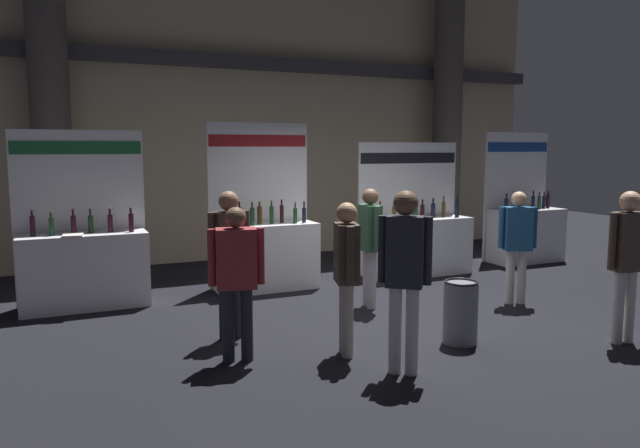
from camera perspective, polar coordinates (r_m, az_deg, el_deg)
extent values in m
plane|color=black|center=(8.21, 6.09, -8.13)|extent=(24.89, 24.89, 0.00)
cube|color=gray|center=(12.26, -5.22, 13.06)|extent=(12.45, 0.25, 6.85)
cube|color=#2D2D33|center=(12.01, -4.74, 14.83)|extent=(12.45, 0.20, 0.24)
cylinder|color=#423D38|center=(10.89, -24.21, 11.20)|extent=(0.62, 0.62, 6.08)
cylinder|color=#423D38|center=(13.49, 11.97, 10.77)|extent=(0.62, 0.62, 6.08)
cube|color=white|center=(8.79, -21.36, -4.15)|extent=(1.65, 0.60, 1.02)
cube|color=white|center=(9.02, -21.68, 0.58)|extent=(1.73, 0.04, 2.41)
cube|color=#1E6638|center=(8.95, -21.96, 6.71)|extent=(1.68, 0.01, 0.18)
cylinder|color=black|center=(8.72, -25.53, -0.17)|extent=(0.07, 0.07, 0.26)
cylinder|color=black|center=(8.70, -25.59, 0.89)|extent=(0.03, 0.03, 0.06)
cylinder|color=red|center=(8.70, -25.61, 1.15)|extent=(0.03, 0.03, 0.02)
cylinder|color=#19381E|center=(8.66, -24.05, -0.25)|extent=(0.06, 0.06, 0.23)
cylinder|color=#19381E|center=(8.64, -24.11, 0.75)|extent=(0.03, 0.03, 0.08)
cylinder|color=gold|center=(8.64, -24.12, 1.06)|extent=(0.03, 0.03, 0.02)
cylinder|color=black|center=(8.70, -22.27, -0.07)|extent=(0.07, 0.07, 0.25)
cylinder|color=black|center=(8.68, -22.32, 0.99)|extent=(0.03, 0.03, 0.08)
cylinder|color=red|center=(8.68, -22.33, 1.30)|extent=(0.03, 0.03, 0.02)
cylinder|color=#19381E|center=(8.76, -20.85, -0.01)|extent=(0.07, 0.07, 0.23)
cylinder|color=#19381E|center=(8.74, -20.90, 0.98)|extent=(0.03, 0.03, 0.07)
cylinder|color=black|center=(8.74, -20.91, 1.28)|extent=(0.03, 0.03, 0.02)
cylinder|color=black|center=(8.72, -19.21, 0.06)|extent=(0.07, 0.07, 0.24)
cylinder|color=black|center=(8.70, -19.26, 1.11)|extent=(0.03, 0.03, 0.08)
cylinder|color=gold|center=(8.70, -19.27, 1.44)|extent=(0.03, 0.03, 0.02)
cylinder|color=black|center=(8.67, -17.42, 0.12)|extent=(0.07, 0.07, 0.25)
cylinder|color=black|center=(8.65, -17.46, 1.14)|extent=(0.03, 0.03, 0.06)
cylinder|color=black|center=(8.65, -17.47, 1.41)|extent=(0.03, 0.03, 0.02)
cube|color=silver|center=(8.52, -22.33, -0.98)|extent=(0.29, 0.35, 0.02)
cube|color=white|center=(9.29, -5.06, -3.10)|extent=(1.54, 0.60, 1.02)
cube|color=white|center=(9.51, -5.79, 1.80)|extent=(1.62, 0.04, 2.55)
cube|color=maroon|center=(9.44, -5.83, 7.84)|extent=(1.58, 0.01, 0.18)
cylinder|color=black|center=(8.95, -8.49, 0.60)|extent=(0.06, 0.06, 0.26)
cylinder|color=black|center=(8.93, -8.51, 1.65)|extent=(0.03, 0.03, 0.07)
cylinder|color=black|center=(8.93, -8.51, 1.93)|extent=(0.03, 0.03, 0.02)
cylinder|color=black|center=(9.02, -7.62, 0.72)|extent=(0.06, 0.06, 0.28)
cylinder|color=black|center=(9.01, -7.64, 1.82)|extent=(0.03, 0.03, 0.07)
cylinder|color=red|center=(9.00, -7.64, 2.09)|extent=(0.03, 0.03, 0.02)
cylinder|color=#19381E|center=(9.07, -6.42, 0.71)|extent=(0.07, 0.07, 0.26)
cylinder|color=#19381E|center=(9.05, -6.44, 1.80)|extent=(0.03, 0.03, 0.08)
cylinder|color=gold|center=(9.05, -6.44, 2.12)|extent=(0.03, 0.03, 0.02)
cylinder|color=#472D14|center=(9.20, -5.73, 0.84)|extent=(0.08, 0.08, 0.27)
cylinder|color=#472D14|center=(9.18, -5.74, 1.87)|extent=(0.03, 0.03, 0.07)
cylinder|color=gold|center=(9.18, -5.75, 2.13)|extent=(0.03, 0.03, 0.02)
cylinder|color=#19381E|center=(9.21, -4.60, 0.86)|extent=(0.06, 0.06, 0.27)
cylinder|color=#19381E|center=(9.19, -4.61, 1.94)|extent=(0.03, 0.03, 0.08)
cylinder|color=gold|center=(9.19, -4.62, 2.24)|extent=(0.03, 0.03, 0.02)
cylinder|color=black|center=(9.33, -3.64, 0.96)|extent=(0.06, 0.06, 0.27)
cylinder|color=black|center=(9.32, -3.65, 2.01)|extent=(0.03, 0.03, 0.07)
cylinder|color=black|center=(9.31, -3.65, 2.28)|extent=(0.03, 0.03, 0.02)
cylinder|color=#19381E|center=(9.26, -2.36, 0.79)|extent=(0.06, 0.06, 0.23)
cylinder|color=#19381E|center=(9.25, -2.36, 1.76)|extent=(0.03, 0.03, 0.09)
cylinder|color=gold|center=(9.24, -2.37, 2.07)|extent=(0.03, 0.03, 0.02)
cylinder|color=black|center=(9.35, -1.52, 0.85)|extent=(0.06, 0.06, 0.23)
cylinder|color=black|center=(9.33, -1.52, 1.81)|extent=(0.03, 0.03, 0.09)
cylinder|color=red|center=(9.33, -1.52, 2.13)|extent=(0.03, 0.03, 0.02)
cube|color=white|center=(10.47, 9.24, -2.13)|extent=(1.87, 0.60, 0.97)
cube|color=white|center=(10.66, 8.29, 1.55)|extent=(1.97, 0.04, 2.26)
cube|color=black|center=(10.60, 8.44, 6.18)|extent=(1.91, 0.01, 0.18)
cylinder|color=#472D14|center=(10.03, 5.69, 1.02)|extent=(0.07, 0.07, 0.24)
cylinder|color=#472D14|center=(10.01, 5.71, 1.90)|extent=(0.03, 0.03, 0.07)
cylinder|color=red|center=(10.01, 5.71, 2.15)|extent=(0.03, 0.03, 0.02)
cylinder|color=#472D14|center=(10.07, 7.01, 1.02)|extent=(0.07, 0.07, 0.24)
cylinder|color=#472D14|center=(10.05, 7.03, 1.87)|extent=(0.03, 0.03, 0.06)
cylinder|color=red|center=(10.05, 7.03, 2.10)|extent=(0.03, 0.03, 0.02)
cylinder|color=#19381E|center=(10.14, 8.05, 1.18)|extent=(0.06, 0.06, 0.28)
cylinder|color=#19381E|center=(10.13, 8.07, 2.16)|extent=(0.03, 0.03, 0.07)
cylinder|color=black|center=(10.12, 8.07, 2.41)|extent=(0.03, 0.03, 0.02)
cylinder|color=#19381E|center=(10.28, 9.00, 1.19)|extent=(0.08, 0.08, 0.26)
cylinder|color=#19381E|center=(10.27, 9.01, 2.09)|extent=(0.03, 0.03, 0.06)
cylinder|color=black|center=(10.26, 9.02, 2.31)|extent=(0.03, 0.03, 0.02)
cylinder|color=black|center=(10.49, 9.65, 1.20)|extent=(0.07, 0.07, 0.23)
cylinder|color=black|center=(10.48, 9.67, 2.01)|extent=(0.03, 0.03, 0.07)
cylinder|color=black|center=(10.47, 9.68, 2.26)|extent=(0.03, 0.03, 0.02)
cylinder|color=black|center=(10.61, 10.64, 1.28)|extent=(0.07, 0.07, 0.24)
cylinder|color=black|center=(10.60, 10.66, 2.13)|extent=(0.03, 0.03, 0.07)
cylinder|color=black|center=(10.59, 10.66, 2.38)|extent=(0.03, 0.03, 0.02)
cylinder|color=#472D14|center=(10.71, 11.59, 1.36)|extent=(0.06, 0.06, 0.26)
cylinder|color=#472D14|center=(10.69, 11.62, 2.29)|extent=(0.03, 0.03, 0.09)
cylinder|color=red|center=(10.69, 11.62, 2.58)|extent=(0.03, 0.03, 0.02)
cylinder|color=black|center=(10.74, 12.83, 1.37)|extent=(0.08, 0.08, 0.27)
cylinder|color=black|center=(10.72, 12.86, 2.32)|extent=(0.03, 0.03, 0.09)
cylinder|color=black|center=(10.72, 12.87, 2.60)|extent=(0.03, 0.03, 0.02)
cube|color=white|center=(12.15, 18.93, -1.04)|extent=(1.43, 0.60, 1.01)
cube|color=white|center=(12.32, 17.98, 2.50)|extent=(1.50, 0.04, 2.46)
cube|color=navy|center=(12.27, 18.22, 6.92)|extent=(1.46, 0.01, 0.18)
cylinder|color=black|center=(11.69, 17.19, 1.78)|extent=(0.07, 0.07, 0.23)
cylinder|color=black|center=(11.68, 17.22, 2.51)|extent=(0.03, 0.03, 0.07)
cylinder|color=black|center=(11.68, 17.23, 2.73)|extent=(0.03, 0.03, 0.02)
cylinder|color=black|center=(11.74, 17.98, 1.78)|extent=(0.07, 0.07, 0.23)
cylinder|color=black|center=(11.73, 18.01, 2.51)|extent=(0.03, 0.03, 0.07)
cylinder|color=black|center=(11.73, 18.01, 2.73)|extent=(0.03, 0.03, 0.02)
cylinder|color=#19381E|center=(11.87, 18.41, 1.84)|extent=(0.07, 0.07, 0.24)
cylinder|color=#19381E|center=(11.86, 18.44, 2.57)|extent=(0.03, 0.03, 0.06)
cylinder|color=red|center=(11.86, 18.45, 2.76)|extent=(0.03, 0.03, 0.02)
cylinder|color=#19381E|center=(12.08, 18.54, 1.91)|extent=(0.07, 0.07, 0.23)
cylinder|color=#19381E|center=(12.06, 18.57, 2.63)|extent=(0.03, 0.03, 0.07)
cylinder|color=black|center=(12.06, 18.58, 2.84)|extent=(0.03, 0.03, 0.02)
cylinder|color=black|center=(12.11, 19.49, 1.93)|extent=(0.06, 0.06, 0.26)
cylinder|color=black|center=(12.10, 19.53, 2.73)|extent=(0.03, 0.03, 0.08)
cylinder|color=black|center=(12.10, 19.54, 2.97)|extent=(0.03, 0.03, 0.02)
cylinder|color=#19381E|center=(12.20, 20.00, 1.91)|extent=(0.06, 0.06, 0.24)
cylinder|color=#19381E|center=(12.19, 20.03, 2.63)|extent=(0.03, 0.03, 0.07)
cylinder|color=black|center=(12.18, 20.04, 2.82)|extent=(0.03, 0.03, 0.02)
cylinder|color=black|center=(12.34, 20.40, 1.94)|extent=(0.06, 0.06, 0.24)
cylinder|color=black|center=(12.33, 20.43, 2.65)|extent=(0.03, 0.03, 0.07)
cylinder|color=black|center=(12.33, 20.44, 2.86)|extent=(0.03, 0.03, 0.02)
cylinder|color=black|center=(12.47, 20.74, 2.02)|extent=(0.07, 0.07, 0.25)
cylinder|color=black|center=(12.46, 20.77, 2.76)|extent=(0.03, 0.03, 0.07)
cylinder|color=red|center=(12.46, 20.78, 2.95)|extent=(0.03, 0.03, 0.02)
cylinder|color=slate|center=(6.95, 13.14, -8.20)|extent=(0.38, 0.38, 0.68)
torus|color=black|center=(6.87, 13.22, -5.35)|extent=(0.37, 0.37, 0.02)
cylinder|color=silver|center=(8.21, 4.90, -5.30)|extent=(0.12, 0.12, 0.78)
cylinder|color=silver|center=(8.35, 4.49, -5.08)|extent=(0.12, 0.12, 0.78)
cube|color=#33563D|center=(8.16, 4.74, -0.36)|extent=(0.25, 0.37, 0.62)
sphere|color=brown|center=(8.12, 4.78, 2.60)|extent=(0.22, 0.22, 0.22)
cylinder|color=#33563D|center=(7.96, 5.37, -0.45)|extent=(0.08, 0.08, 0.59)
cylinder|color=#33563D|center=(8.36, 4.15, -0.07)|extent=(0.08, 0.08, 0.59)
cylinder|color=#23232D|center=(6.26, -8.68, -9.43)|extent=(0.12, 0.12, 0.76)
cylinder|color=#23232D|center=(6.27, -6.93, -9.38)|extent=(0.12, 0.12, 0.76)
cube|color=maroon|center=(6.11, -7.91, -3.23)|extent=(0.44, 0.33, 0.61)
sphere|color=brown|center=(6.04, -7.98, 0.62)|extent=(0.21, 0.21, 0.21)
cylinder|color=maroon|center=(6.09, -10.21, -3.16)|extent=(0.08, 0.08, 0.57)
cylinder|color=maroon|center=(6.12, -5.64, -3.03)|extent=(0.08, 0.08, 0.57)
cylinder|color=silver|center=(8.85, 17.52, -4.78)|extent=(0.12, 0.12, 0.76)
cylinder|color=silver|center=(8.90, 18.51, -4.75)|extent=(0.12, 0.12, 0.76)
cube|color=navy|center=(8.76, 18.19, -0.41)|extent=(0.43, 0.36, 0.60)
sphere|color=tan|center=(8.72, 18.30, 2.26)|extent=(0.21, 0.21, 0.21)
cylinder|color=navy|center=(8.69, 16.77, -0.32)|extent=(0.08, 0.08, 0.57)
cylinder|color=navy|center=(8.84, 19.59, -0.31)|extent=(0.08, 0.08, 0.57)
cylinder|color=silver|center=(7.62, 27.18, -6.94)|extent=(0.12, 0.12, 0.82)
cylinder|color=silver|center=(7.51, 26.35, -7.08)|extent=(0.12, 0.12, 0.82)
cube|color=#47382D|center=(7.43, 27.09, -1.49)|extent=(0.35, 0.25, 0.65)
sphere|color=tan|center=(7.38, 27.29, 1.92)|extent=(0.23, 0.23, 0.23)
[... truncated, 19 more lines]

